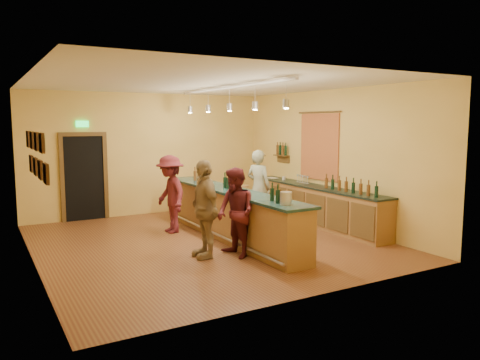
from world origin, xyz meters
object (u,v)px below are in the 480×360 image
customer_c (170,194)px  bartender (259,187)px  bar_stool (242,191)px  back_counter (315,205)px  tasting_bar (230,210)px  customer_b (204,209)px  customer_a (236,213)px

customer_c → bartender: bearing=82.1°
bartender → bar_stool: size_ratio=2.32×
back_counter → customer_c: bearing=163.7°
back_counter → bartender: size_ratio=2.54×
tasting_bar → back_counter: bearing=4.3°
tasting_bar → customer_b: 1.46m
customer_a → customer_c: bearing=-176.5°
tasting_bar → bartender: 1.59m
back_counter → customer_b: 3.68m
tasting_bar → bartender: bearing=35.3°
customer_a → bar_stool: size_ratio=2.12×
tasting_bar → customer_c: (-0.88, 1.15, 0.26)m
customer_c → bar_stool: (2.44, 1.06, -0.23)m
tasting_bar → customer_a: size_ratio=3.13×
customer_a → bar_stool: (2.11, 3.44, -0.19)m
customer_c → bar_stool: 2.67m
customer_b → tasting_bar: bearing=136.6°
bartender → customer_b: bearing=106.6°
customer_a → bar_stool: 4.04m
customer_a → bartender: bearing=135.3°
bartender → customer_c: size_ratio=1.04×
bartender → customer_c: 2.16m
tasting_bar → bartender: bartender is taller
tasting_bar → bar_stool: size_ratio=6.62×
customer_a → customer_b: bearing=-122.5°
customer_a → tasting_bar: bearing=151.8°
customer_a → customer_b: 0.57m
tasting_bar → bar_stool: 2.70m
tasting_bar → customer_b: size_ratio=2.87×
back_counter → bartender: 1.41m
tasting_bar → bartender: (1.27, 0.90, 0.29)m
bartender → bar_stool: bartender is taller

